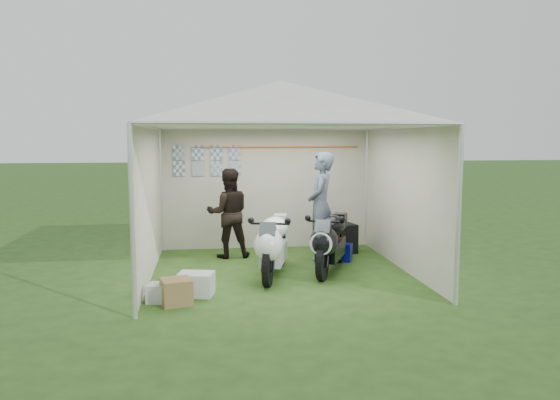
# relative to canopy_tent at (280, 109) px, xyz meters

# --- Properties ---
(ground) EXTENTS (80.00, 80.00, 0.00)m
(ground) POSITION_rel_canopy_tent_xyz_m (0.00, -0.03, -2.58)
(ground) COLOR #294719
(ground) RESTS_ON ground
(canopy_tent) EXTENTS (5.66, 5.66, 3.00)m
(canopy_tent) POSITION_rel_canopy_tent_xyz_m (0.00, 0.00, 0.00)
(canopy_tent) COLOR silver
(canopy_tent) RESTS_ON ground
(motorcycle_white) EXTENTS (0.76, 1.88, 0.94)m
(motorcycle_white) POSITION_rel_canopy_tent_xyz_m (-0.14, -0.31, -2.05)
(motorcycle_white) COLOR black
(motorcycle_white) RESTS_ON ground
(motorcycle_black) EXTENTS (1.00, 1.76, 0.92)m
(motorcycle_black) POSITION_rel_canopy_tent_xyz_m (0.79, -0.14, -2.06)
(motorcycle_black) COLOR black
(motorcycle_black) RESTS_ON ground
(paddock_stand) EXTENTS (0.48, 0.40, 0.30)m
(paddock_stand) POSITION_rel_canopy_tent_xyz_m (1.14, 0.64, -2.42)
(paddock_stand) COLOR #1017C5
(paddock_stand) RESTS_ON ground
(person_dark_jacket) EXTENTS (0.81, 0.65, 1.59)m
(person_dark_jacket) POSITION_rel_canopy_tent_xyz_m (-0.76, 1.19, -1.78)
(person_dark_jacket) COLOR black
(person_dark_jacket) RESTS_ON ground
(person_blue_jacket) EXTENTS (0.64, 0.79, 1.88)m
(person_blue_jacket) POSITION_rel_canopy_tent_xyz_m (0.84, 0.84, -1.63)
(person_blue_jacket) COLOR slate
(person_blue_jacket) RESTS_ON ground
(equipment_box) EXTENTS (0.61, 0.53, 0.54)m
(equipment_box) POSITION_rel_canopy_tent_xyz_m (1.31, 1.29, -2.31)
(equipment_box) COLOR black
(equipment_box) RESTS_ON ground
(crate_0) EXTENTS (0.53, 0.45, 0.31)m
(crate_0) POSITION_rel_canopy_tent_xyz_m (-1.30, -1.15, -2.42)
(crate_0) COLOR silver
(crate_0) RESTS_ON ground
(crate_1) EXTENTS (0.45, 0.45, 0.33)m
(crate_1) POSITION_rel_canopy_tent_xyz_m (-1.55, -1.52, -2.41)
(crate_1) COLOR olive
(crate_1) RESTS_ON ground
(crate_2) EXTENTS (0.38, 0.34, 0.24)m
(crate_2) POSITION_rel_canopy_tent_xyz_m (-1.75, -1.40, -2.45)
(crate_2) COLOR #B5B9BD
(crate_2) RESTS_ON ground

